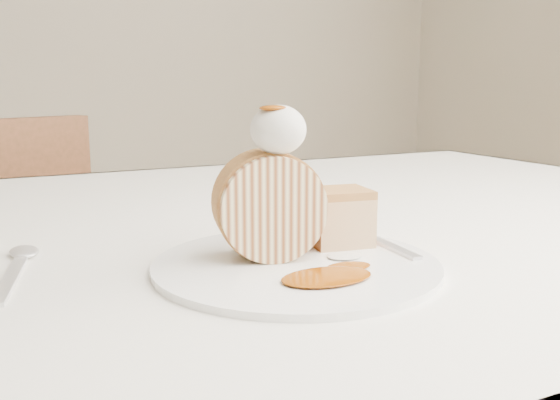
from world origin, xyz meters
name	(u,v)px	position (x,y,z in m)	size (l,w,h in m)	color
table	(243,295)	(0.00, 0.20, 0.66)	(1.40, 0.90, 0.75)	white
plate	(296,265)	(-0.03, 0.00, 0.75)	(0.24, 0.24, 0.01)	white
roulade_slice	(269,206)	(-0.05, 0.03, 0.80)	(0.09, 0.09, 0.05)	#F7E5AC
cake_chunk	(339,220)	(0.03, 0.04, 0.78)	(0.05, 0.05, 0.04)	#A7793F
whipped_cream	(278,130)	(-0.04, 0.02, 0.86)	(0.05, 0.05, 0.04)	silver
caramel_drizzle	(273,102)	(-0.05, 0.01, 0.89)	(0.02, 0.02, 0.01)	#823805
caramel_pool	(327,277)	(-0.04, -0.05, 0.76)	(0.07, 0.05, 0.00)	#823805
fork	(386,244)	(0.06, 0.01, 0.76)	(0.02, 0.14, 0.00)	silver
spoon	(10,280)	(-0.25, 0.07, 0.75)	(0.02, 0.15, 0.00)	silver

